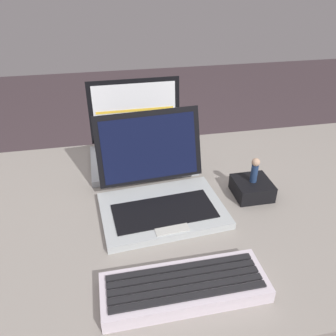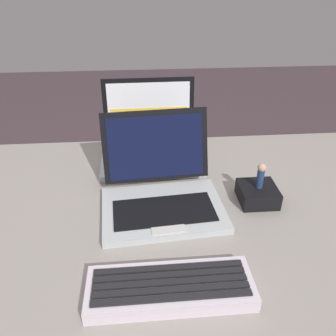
{
  "view_description": "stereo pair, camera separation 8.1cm",
  "coord_description": "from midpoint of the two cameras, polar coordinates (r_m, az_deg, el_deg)",
  "views": [
    {
      "loc": [
        -0.08,
        -0.7,
        1.29
      ],
      "look_at": [
        0.06,
        -0.03,
        0.87
      ],
      "focal_mm": 36.78,
      "sensor_mm": 36.0,
      "label": 1
    },
    {
      "loc": [
        0.0,
        -0.71,
        1.29
      ],
      "look_at": [
        0.06,
        -0.03,
        0.87
      ],
      "focal_mm": 36.78,
      "sensor_mm": 36.0,
      "label": 2
    }
  ],
  "objects": [
    {
      "name": "figurine",
      "position": [
        0.92,
        11.8,
        -0.26
      ],
      "size": [
        0.02,
        0.02,
        0.07
      ],
      "color": "navy",
      "rests_on": "figurine_stand"
    },
    {
      "name": "laptop_rear",
      "position": [
        1.11,
        -6.8,
        3.7
      ],
      "size": [
        0.32,
        0.25,
        0.23
      ],
      "color": "#B3BAC1",
      "rests_on": "desk"
    },
    {
      "name": "external_keyboard",
      "position": [
        0.7,
        -0.72,
        -19.27
      ],
      "size": [
        0.32,
        0.12,
        0.03
      ],
      "color": "silver",
      "rests_on": "desk"
    },
    {
      "name": "figurine_stand",
      "position": [
        0.96,
        11.41,
        -3.36
      ],
      "size": [
        0.1,
        0.1,
        0.04
      ],
      "primitive_type": "cube",
      "color": "black",
      "rests_on": "desk"
    },
    {
      "name": "desk",
      "position": [
        0.95,
        -6.2,
        -10.51
      ],
      "size": [
        1.79,
        0.81,
        0.73
      ],
      "color": "gray",
      "rests_on": "ground"
    },
    {
      "name": "laptop_front",
      "position": [
        0.89,
        -4.14,
        -4.03
      ],
      "size": [
        0.32,
        0.29,
        0.22
      ],
      "color": "#B8C0C1",
      "rests_on": "desk"
    }
  ]
}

